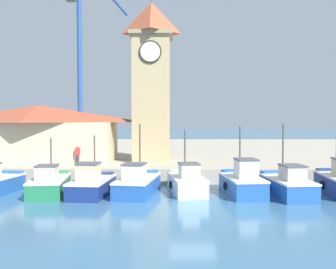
% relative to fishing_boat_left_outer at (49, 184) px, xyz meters
% --- Properties ---
extents(ground_plane, '(300.00, 300.00, 0.00)m').
position_rel_fishing_boat_left_outer_xyz_m(ground_plane, '(8.75, -3.09, -0.67)').
color(ground_plane, '#386689').
extents(quay_wharf, '(120.00, 40.00, 1.07)m').
position_rel_fishing_boat_left_outer_xyz_m(quay_wharf, '(8.75, 23.87, -0.13)').
color(quay_wharf, '#A89E89').
rests_on(quay_wharf, ground).
extents(fishing_boat_left_outer, '(2.57, 4.82, 3.50)m').
position_rel_fishing_boat_left_outer_xyz_m(fishing_boat_left_outer, '(0.00, 0.00, 0.00)').
color(fishing_boat_left_outer, '#237A4C').
rests_on(fishing_boat_left_outer, ground).
extents(fishing_boat_left_inner, '(2.40, 4.77, 3.68)m').
position_rel_fishing_boat_left_outer_xyz_m(fishing_boat_left_inner, '(2.69, -0.20, 0.02)').
color(fishing_boat_left_inner, navy).
rests_on(fishing_boat_left_inner, ground).
extents(fishing_boat_mid_left, '(2.77, 5.35, 4.39)m').
position_rel_fishing_boat_left_outer_xyz_m(fishing_boat_mid_left, '(5.46, 0.18, 0.02)').
color(fishing_boat_mid_left, '#2356A8').
rests_on(fishing_boat_mid_left, ground).
extents(fishing_boat_center, '(2.57, 4.89, 4.00)m').
position_rel_fishing_boat_left_outer_xyz_m(fishing_boat_center, '(8.56, 0.71, 0.02)').
color(fishing_boat_center, silver).
rests_on(fishing_boat_center, ground).
extents(fishing_boat_mid_right, '(2.43, 4.85, 4.23)m').
position_rel_fishing_boat_left_outer_xyz_m(fishing_boat_mid_right, '(12.00, 0.08, 0.11)').
color(fishing_boat_mid_right, '#2356A8').
rests_on(fishing_boat_mid_right, ground).
extents(fishing_boat_right_inner, '(2.52, 5.18, 4.42)m').
position_rel_fishing_boat_left_outer_xyz_m(fishing_boat_right_inner, '(14.63, -0.32, 0.03)').
color(fishing_boat_right_inner, '#2356A8').
rests_on(fishing_boat_right_inner, ground).
extents(clock_tower, '(3.59, 3.59, 15.03)m').
position_rel_fishing_boat_left_outer_xyz_m(clock_tower, '(5.87, 9.24, 7.50)').
color(clock_tower, tan).
rests_on(clock_tower, quay_wharf).
extents(warehouse_left, '(13.11, 6.14, 4.77)m').
position_rel_fishing_boat_left_outer_xyz_m(warehouse_left, '(-3.77, 8.97, 2.84)').
color(warehouse_left, beige).
rests_on(warehouse_left, quay_wharf).
extents(port_crane_near, '(5.93, 9.23, 21.82)m').
position_rel_fishing_boat_left_outer_xyz_m(port_crane_near, '(-2.84, 21.33, 8.75)').
color(port_crane_near, navy).
rests_on(port_crane_near, quay_wharf).
extents(dock_worker_near_tower, '(0.34, 0.22, 1.62)m').
position_rel_fishing_boat_left_outer_xyz_m(dock_worker_near_tower, '(0.36, 5.85, 1.25)').
color(dock_worker_near_tower, '#33333D').
rests_on(dock_worker_near_tower, quay_wharf).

